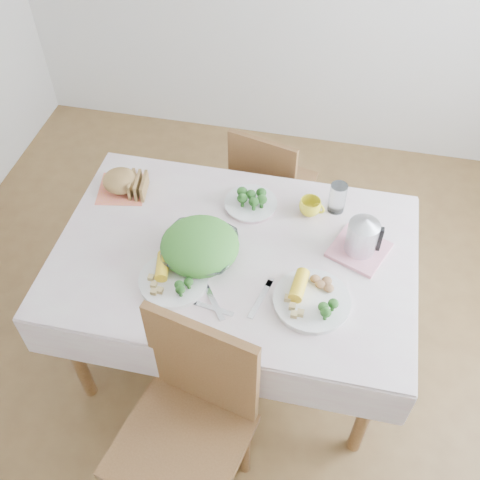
% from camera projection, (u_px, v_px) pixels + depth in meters
% --- Properties ---
extents(floor, '(3.60, 3.60, 0.00)m').
position_uv_depth(floor, '(235.00, 347.00, 2.91)').
color(floor, brown).
rests_on(floor, ground).
extents(dining_table, '(1.40, 0.90, 0.75)m').
position_uv_depth(dining_table, '(235.00, 305.00, 2.63)').
color(dining_table, brown).
rests_on(dining_table, floor).
extents(tablecloth, '(1.50, 1.00, 0.01)m').
position_uv_depth(tablecloth, '(234.00, 253.00, 2.35)').
color(tablecloth, silver).
rests_on(tablecloth, dining_table).
extents(chair_near, '(0.54, 0.54, 1.01)m').
position_uv_depth(chair_near, '(181.00, 448.00, 2.10)').
color(chair_near, brown).
rests_on(chair_near, floor).
extents(chair_far, '(0.47, 0.47, 0.85)m').
position_uv_depth(chair_far, '(274.00, 178.00, 3.08)').
color(chair_far, brown).
rests_on(chair_far, floor).
extents(salad_bowl, '(0.31, 0.31, 0.07)m').
position_uv_depth(salad_bowl, '(200.00, 250.00, 2.30)').
color(salad_bowl, white).
rests_on(salad_bowl, tablecloth).
extents(dinner_plate_left, '(0.31, 0.31, 0.02)m').
position_uv_depth(dinner_plate_left, '(174.00, 280.00, 2.23)').
color(dinner_plate_left, white).
rests_on(dinner_plate_left, tablecloth).
extents(dinner_plate_right, '(0.40, 0.40, 0.03)m').
position_uv_depth(dinner_plate_right, '(312.00, 301.00, 2.16)').
color(dinner_plate_right, white).
rests_on(dinner_plate_right, tablecloth).
extents(broccoli_plate, '(0.28, 0.28, 0.02)m').
position_uv_depth(broccoli_plate, '(251.00, 204.00, 2.52)').
color(broccoli_plate, beige).
rests_on(broccoli_plate, tablecloth).
extents(napkin, '(0.25, 0.25, 0.00)m').
position_uv_depth(napkin, '(122.00, 189.00, 2.59)').
color(napkin, '#EF7854').
rests_on(napkin, tablecloth).
extents(bread_loaf, '(0.18, 0.18, 0.10)m').
position_uv_depth(bread_loaf, '(120.00, 180.00, 2.55)').
color(bread_loaf, olive).
rests_on(bread_loaf, napkin).
extents(yellow_mug, '(0.13, 0.13, 0.08)m').
position_uv_depth(yellow_mug, '(310.00, 207.00, 2.47)').
color(yellow_mug, yellow).
rests_on(yellow_mug, tablecloth).
extents(glass_tumbler, '(0.10, 0.10, 0.14)m').
position_uv_depth(glass_tumbler, '(337.00, 199.00, 2.46)').
color(glass_tumbler, white).
rests_on(glass_tumbler, tablecloth).
extents(pink_tray, '(0.28, 0.28, 0.02)m').
position_uv_depth(pink_tray, '(359.00, 250.00, 2.34)').
color(pink_tray, pink).
rests_on(pink_tray, tablecloth).
extents(electric_kettle, '(0.17, 0.17, 0.18)m').
position_uv_depth(electric_kettle, '(363.00, 232.00, 2.26)').
color(electric_kettle, '#B2B5BA').
rests_on(electric_kettle, pink_tray).
extents(fork_left, '(0.13, 0.17, 0.00)m').
position_uv_depth(fork_left, '(213.00, 301.00, 2.17)').
color(fork_left, silver).
rests_on(fork_left, tablecloth).
extents(fork_right, '(0.07, 0.20, 0.00)m').
position_uv_depth(fork_right, '(261.00, 299.00, 2.18)').
color(fork_right, silver).
rests_on(fork_right, tablecloth).
extents(knife, '(0.18, 0.05, 0.00)m').
position_uv_depth(knife, '(211.00, 308.00, 2.15)').
color(knife, silver).
rests_on(knife, tablecloth).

